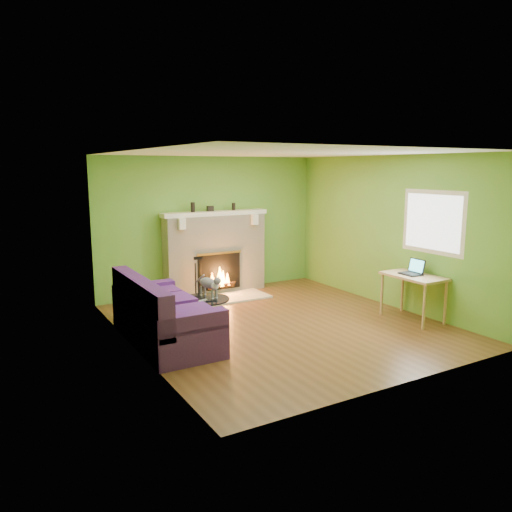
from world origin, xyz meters
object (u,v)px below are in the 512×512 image
(sofa, at_px, (161,317))
(coffee_table, at_px, (205,310))
(desk, at_px, (414,281))
(cat, at_px, (208,286))

(sofa, bearing_deg, coffee_table, 25.05)
(sofa, height_order, desk, sofa)
(desk, bearing_deg, sofa, 165.35)
(sofa, xyz_separation_m, coffee_table, (0.84, 0.39, -0.12))
(coffee_table, height_order, cat, cat)
(sofa, relative_size, cat, 3.55)
(sofa, distance_m, cat, 1.05)
(cat, bearing_deg, desk, -38.27)
(desk, height_order, cat, cat)
(coffee_table, distance_m, desk, 3.30)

